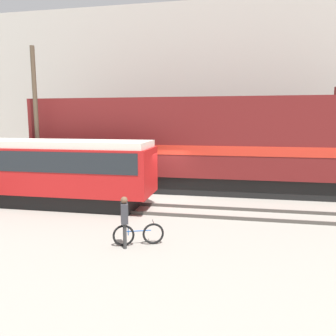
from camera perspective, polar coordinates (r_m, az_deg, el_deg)
ground_plane at (r=16.31m, az=-1.65°, el=-5.92°), size 120.00×120.00×0.00m
track_near at (r=14.84m, az=-2.97°, el=-7.12°), size 60.00×1.51×0.14m
track_far at (r=19.03m, az=0.24°, el=-3.60°), size 60.00×1.51×0.14m
building_backdrop at (r=27.44m, az=3.78°, el=12.85°), size 40.02×6.00×12.29m
freight_locomotive at (r=18.38m, az=6.91°, el=4.23°), size 19.74×3.04×5.79m
streetcar at (r=17.02m, az=-23.53°, el=0.05°), size 12.34×2.54×3.10m
bicycle at (r=10.88m, az=-5.15°, el=-11.45°), size 1.59×0.71×0.77m
person at (r=10.52m, az=-7.60°, el=-8.45°), size 0.33×0.41×1.67m
utility_pole_left at (r=19.10m, az=-21.94°, el=7.48°), size 0.23×0.23×7.85m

